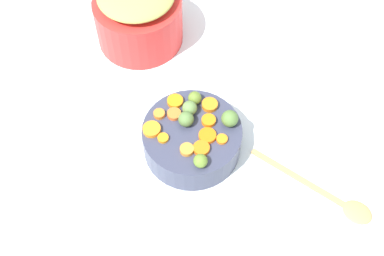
# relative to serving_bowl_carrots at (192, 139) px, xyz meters

# --- Properties ---
(tabletop) EXTENTS (2.40, 2.40, 0.02)m
(tabletop) POSITION_rel_serving_bowl_carrots_xyz_m (0.04, 0.01, -0.05)
(tabletop) COLOR white
(tabletop) RESTS_ON ground
(serving_bowl_carrots) EXTENTS (0.22, 0.22, 0.07)m
(serving_bowl_carrots) POSITION_rel_serving_bowl_carrots_xyz_m (0.00, 0.00, 0.00)
(serving_bowl_carrots) COLOR #35384F
(serving_bowl_carrots) RESTS_ON tabletop
(metal_pot) EXTENTS (0.22, 0.22, 0.13)m
(metal_pot) POSITION_rel_serving_bowl_carrots_xyz_m (0.09, 0.36, 0.03)
(metal_pot) COLOR red
(metal_pot) RESTS_ON tabletop
(carrot_slice_0) EXTENTS (0.04, 0.04, 0.01)m
(carrot_slice_0) POSITION_rel_serving_bowl_carrots_xyz_m (-0.04, -0.04, 0.04)
(carrot_slice_0) COLOR orange
(carrot_slice_0) RESTS_ON serving_bowl_carrots
(carrot_slice_1) EXTENTS (0.04, 0.04, 0.01)m
(carrot_slice_1) POSITION_rel_serving_bowl_carrots_xyz_m (0.04, -0.00, 0.04)
(carrot_slice_1) COLOR orange
(carrot_slice_1) RESTS_ON serving_bowl_carrots
(carrot_slice_2) EXTENTS (0.04, 0.04, 0.01)m
(carrot_slice_2) POSITION_rel_serving_bowl_carrots_xyz_m (-0.01, 0.06, 0.04)
(carrot_slice_2) COLOR orange
(carrot_slice_2) RESTS_ON serving_bowl_carrots
(carrot_slice_3) EXTENTS (0.05, 0.05, 0.01)m
(carrot_slice_3) POSITION_rel_serving_bowl_carrots_xyz_m (-0.07, 0.05, 0.04)
(carrot_slice_3) COLOR orange
(carrot_slice_3) RESTS_ON serving_bowl_carrots
(carrot_slice_4) EXTENTS (0.03, 0.03, 0.01)m
(carrot_slice_4) POSITION_rel_serving_bowl_carrots_xyz_m (-0.03, 0.08, 0.04)
(carrot_slice_4) COLOR orange
(carrot_slice_4) RESTS_ON serving_bowl_carrots
(carrot_slice_5) EXTENTS (0.04, 0.04, 0.01)m
(carrot_slice_5) POSITION_rel_serving_bowl_carrots_xyz_m (0.07, 0.03, 0.04)
(carrot_slice_5) COLOR orange
(carrot_slice_5) RESTS_ON serving_bowl_carrots
(carrot_slice_6) EXTENTS (0.03, 0.03, 0.01)m
(carrot_slice_6) POSITION_rel_serving_bowl_carrots_xyz_m (0.04, -0.06, 0.04)
(carrot_slice_6) COLOR orange
(carrot_slice_6) RESTS_ON serving_bowl_carrots
(carrot_slice_7) EXTENTS (0.04, 0.04, 0.01)m
(carrot_slice_7) POSITION_rel_serving_bowl_carrots_xyz_m (0.02, -0.03, 0.04)
(carrot_slice_7) COLOR orange
(carrot_slice_7) RESTS_ON serving_bowl_carrots
(carrot_slice_8) EXTENTS (0.05, 0.05, 0.01)m
(carrot_slice_8) POSITION_rel_serving_bowl_carrots_xyz_m (-0.01, -0.05, 0.04)
(carrot_slice_8) COLOR orange
(carrot_slice_8) RESTS_ON serving_bowl_carrots
(carrot_slice_9) EXTENTS (0.04, 0.04, 0.01)m
(carrot_slice_9) POSITION_rel_serving_bowl_carrots_xyz_m (0.01, 0.08, 0.04)
(carrot_slice_9) COLOR orange
(carrot_slice_9) RESTS_ON serving_bowl_carrots
(carrot_slice_10) EXTENTS (0.03, 0.03, 0.01)m
(carrot_slice_10) POSITION_rel_serving_bowl_carrots_xyz_m (-0.06, 0.02, 0.04)
(carrot_slice_10) COLOR orange
(carrot_slice_10) RESTS_ON serving_bowl_carrots
(brussels_sprout_0) EXTENTS (0.04, 0.04, 0.04)m
(brussels_sprout_0) POSITION_rel_serving_bowl_carrots_xyz_m (0.08, -0.03, 0.06)
(brussels_sprout_0) COLOR #517436
(brussels_sprout_0) RESTS_ON serving_bowl_carrots
(brussels_sprout_1) EXTENTS (0.03, 0.03, 0.03)m
(brussels_sprout_1) POSITION_rel_serving_bowl_carrots_xyz_m (0.02, 0.04, 0.05)
(brussels_sprout_1) COLOR #5B7C41
(brussels_sprout_1) RESTS_ON serving_bowl_carrots
(brussels_sprout_2) EXTENTS (0.03, 0.03, 0.03)m
(brussels_sprout_2) POSITION_rel_serving_bowl_carrots_xyz_m (-0.04, -0.08, 0.05)
(brussels_sprout_2) COLOR olive
(brussels_sprout_2) RESTS_ON serving_bowl_carrots
(brussels_sprout_3) EXTENTS (0.03, 0.03, 0.03)m
(brussels_sprout_3) POSITION_rel_serving_bowl_carrots_xyz_m (0.00, 0.02, 0.05)
(brussels_sprout_3) COLOR #52733A
(brussels_sprout_3) RESTS_ON serving_bowl_carrots
(brussels_sprout_4) EXTENTS (0.03, 0.03, 0.03)m
(brussels_sprout_4) POSITION_rel_serving_bowl_carrots_xyz_m (0.05, 0.06, 0.05)
(brussels_sprout_4) COLOR #5B752A
(brussels_sprout_4) RESTS_ON serving_bowl_carrots
(wooden_spoon) EXTENTS (0.12, 0.29, 0.01)m
(wooden_spoon) POSITION_rel_serving_bowl_carrots_xyz_m (0.17, -0.29, -0.03)
(wooden_spoon) COLOR tan
(wooden_spoon) RESTS_ON tabletop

